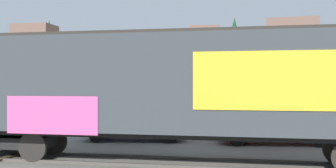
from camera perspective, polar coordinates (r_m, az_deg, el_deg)
The scene contains 6 objects.
ground_plane at distance 13.24m, azimuth -0.83°, elevation -10.50°, with size 260.00×260.00×0.00m, color slate.
track at distance 13.06m, azimuth 3.41°, elevation -10.46°, with size 60.01×2.78×0.08m.
freight_car at distance 12.89m, azimuth 2.03°, elevation -0.24°, with size 17.09×2.88×4.09m.
hillside at distance 68.46m, azimuth 8.98°, elevation 1.50°, with size 111.81×30.20×13.14m.
parked_car_blue at distance 18.29m, azimuth -4.40°, elevation -4.90°, with size 4.58×2.40×1.72m.
parked_car_red at distance 17.76m, azimuth 14.08°, elevation -4.98°, with size 4.86×2.42×1.77m.
Camera 1 is at (2.73, -12.72, 2.42)m, focal length 45.37 mm.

